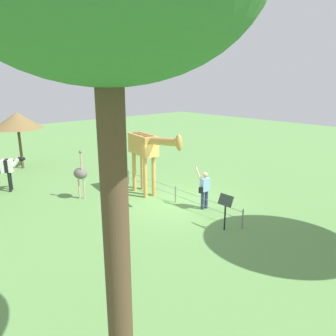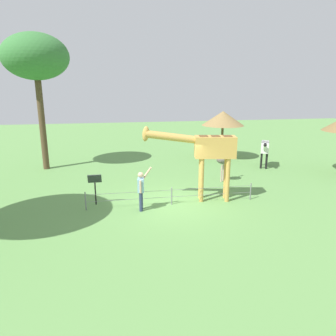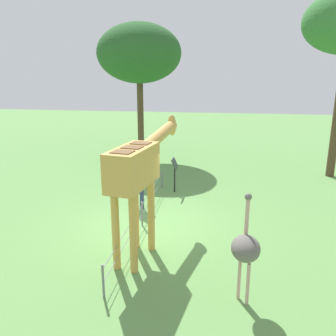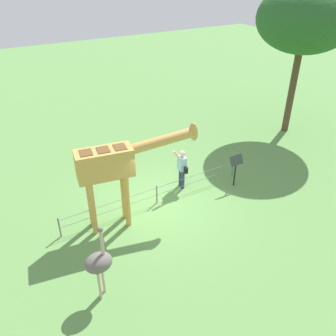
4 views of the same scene
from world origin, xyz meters
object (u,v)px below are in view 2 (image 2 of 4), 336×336
Objects in this scene: visitor at (141,189)px; giraffe at (207,150)px; ostrich at (223,159)px; info_sign at (95,183)px; tree_east at (36,58)px; zebra at (265,148)px; shade_hut_far at (223,118)px.

giraffe is at bearing -166.08° from visitor.
ostrich is 1.70× the size of info_sign.
zebra is at bearing 171.45° from tree_east.
visitor is 10.43m from shade_hut_far.
giraffe reaches higher than zebra.
ostrich is at bearing -123.38° from giraffe.
ostrich reaches higher than visitor.
giraffe is 2.25× the size of visitor.
visitor is at bearing 13.92° from giraffe.
info_sign is (1.82, -0.95, 0.05)m from visitor.
info_sign is at bearing -27.47° from visitor.
giraffe is at bearing 177.13° from info_sign.
info_sign is at bearing 25.05° from zebra.
ostrich is 5.50m from shade_hut_far.
giraffe reaches higher than visitor.
info_sign is (6.32, 2.24, -0.23)m from ostrich.
ostrich is at bearing 155.77° from tree_east.
visitor is 5.52m from ostrich.
giraffe is 0.52× the size of tree_east.
giraffe reaches higher than ostrich.
info_sign is (4.69, -0.24, -1.27)m from giraffe.
ostrich is (-4.50, -3.19, 0.27)m from visitor.
visitor is 2.05m from info_sign.
tree_east is (4.98, -7.45, 5.39)m from visitor.
tree_east reaches higher than visitor.
visitor is 0.78× the size of ostrich.
shade_hut_far is (-1.70, -5.00, 1.53)m from ostrich.
tree_east is (12.93, -1.94, 5.12)m from zebra.
zebra is at bearing -146.02° from ostrich.
info_sign is at bearing 19.53° from ostrich.
ostrich is at bearing 33.98° from zebra.
shade_hut_far is at bearing -108.76° from ostrich.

